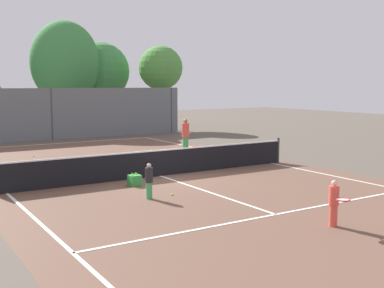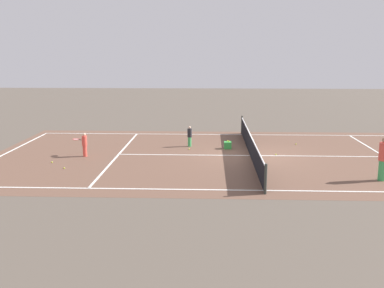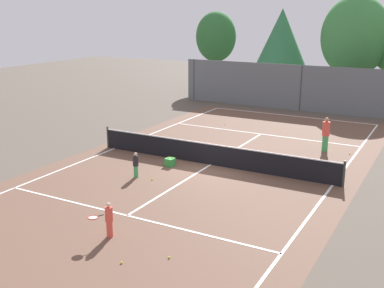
% 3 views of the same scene
% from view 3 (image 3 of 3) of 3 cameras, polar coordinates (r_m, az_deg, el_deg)
% --- Properties ---
extents(ground_plane, '(80.00, 80.00, 0.00)m').
position_cam_3_polar(ground_plane, '(21.67, 2.27, -2.51)').
color(ground_plane, brown).
extents(court_surface, '(13.00, 25.00, 0.01)m').
position_cam_3_polar(court_surface, '(21.67, 2.27, -2.51)').
color(court_surface, brown).
rests_on(court_surface, ground_plane).
extents(tennis_net, '(11.90, 0.10, 1.10)m').
position_cam_3_polar(tennis_net, '(21.52, 2.28, -1.22)').
color(tennis_net, '#333833').
rests_on(tennis_net, ground_plane).
extents(perimeter_fence, '(18.00, 0.12, 3.20)m').
position_cam_3_polar(perimeter_fence, '(34.10, 12.97, 6.58)').
color(perimeter_fence, slate).
rests_on(perimeter_fence, ground_plane).
extents(tree_0, '(4.96, 4.10, 7.96)m').
position_cam_3_polar(tree_0, '(37.80, 19.01, 12.13)').
color(tree_0, brown).
rests_on(tree_0, ground_plane).
extents(tree_1, '(3.55, 3.02, 6.78)m').
position_cam_3_polar(tree_1, '(41.86, 2.89, 12.73)').
color(tree_1, brown).
rests_on(tree_1, ground_plane).
extents(tree_2, '(4.06, 4.06, 7.02)m').
position_cam_3_polar(tree_2, '(40.41, 10.74, 12.56)').
color(tree_2, brown).
rests_on(tree_2, ground_plane).
extents(player_0, '(0.37, 0.37, 1.72)m').
position_cam_3_polar(player_0, '(24.46, 15.80, 1.16)').
color(player_0, '#3FA559').
rests_on(player_0, ground_plane).
extents(player_1, '(0.57, 0.81, 1.14)m').
position_cam_3_polar(player_1, '(14.96, -10.07, -8.92)').
color(player_1, '#E54C3F').
rests_on(player_1, ground_plane).
extents(player_2, '(0.23, 0.23, 1.09)m').
position_cam_3_polar(player_2, '(20.03, -6.79, -2.49)').
color(player_2, '#3FA559').
rests_on(player_2, ground_plane).
extents(ball_crate, '(0.39, 0.38, 0.43)m').
position_cam_3_polar(ball_crate, '(21.47, -2.66, -2.18)').
color(ball_crate, green).
rests_on(ball_crate, ground_plane).
extents(tennis_ball_0, '(0.07, 0.07, 0.07)m').
position_cam_3_polar(tennis_ball_0, '(19.78, -4.82, -4.27)').
color(tennis_ball_0, '#CCE533').
rests_on(tennis_ball_0, ground_plane).
extents(tennis_ball_1, '(0.07, 0.07, 0.07)m').
position_cam_3_polar(tennis_ball_1, '(29.34, 3.96, 2.38)').
color(tennis_ball_1, '#CCE533').
rests_on(tennis_ball_1, ground_plane).
extents(tennis_ball_2, '(0.07, 0.07, 0.07)m').
position_cam_3_polar(tennis_ball_2, '(13.82, -2.77, -13.47)').
color(tennis_ball_2, '#CCE533').
rests_on(tennis_ball_2, ground_plane).
extents(tennis_ball_3, '(0.07, 0.07, 0.07)m').
position_cam_3_polar(tennis_ball_3, '(24.43, 18.46, -1.14)').
color(tennis_ball_3, '#CCE533').
rests_on(tennis_ball_3, ground_plane).
extents(tennis_ball_4, '(0.07, 0.07, 0.07)m').
position_cam_3_polar(tennis_ball_4, '(26.56, 14.34, 0.50)').
color(tennis_ball_4, '#CCE533').
rests_on(tennis_ball_4, ground_plane).
extents(tennis_ball_5, '(0.07, 0.07, 0.07)m').
position_cam_3_polar(tennis_ball_5, '(25.17, -0.51, 0.17)').
color(tennis_ball_5, '#CCE533').
rests_on(tennis_ball_5, ground_plane).
extents(tennis_ball_6, '(0.07, 0.07, 0.07)m').
position_cam_3_polar(tennis_ball_6, '(13.69, -8.49, -13.95)').
color(tennis_ball_6, '#CCE533').
rests_on(tennis_ball_6, ground_plane).
extents(tennis_ball_7, '(0.07, 0.07, 0.07)m').
position_cam_3_polar(tennis_ball_7, '(22.80, 3.35, -1.52)').
color(tennis_ball_7, '#CCE533').
rests_on(tennis_ball_7, ground_plane).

